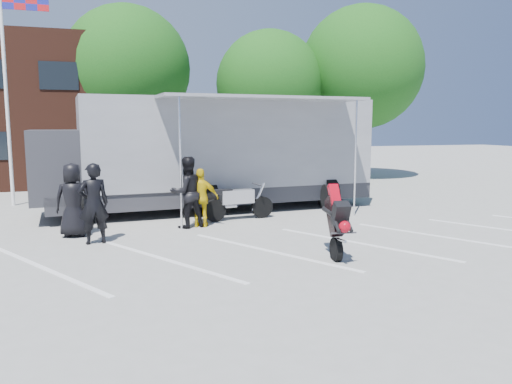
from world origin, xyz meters
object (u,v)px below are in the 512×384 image
parked_motorcycle (239,220)px  flagpole (12,63)px  transporter_truck (215,210)px  spectator_hivis (201,198)px  tree_left (127,69)px  spectator_leather_a (73,200)px  spectator_leather_b (94,204)px  tree_right (362,68)px  tree_mid (269,84)px  stunt_bike_rider (328,254)px  spectator_leather_c (187,192)px

parked_motorcycle → flagpole: bearing=46.7°
transporter_truck → spectator_hivis: size_ratio=7.06×
tree_left → transporter_truck: 10.87m
spectator_leather_a → spectator_leather_b: size_ratio=0.97×
tree_right → parked_motorcycle: 14.68m
flagpole → spectator_leather_a: bearing=-70.9°
tree_mid → transporter_truck: tree_mid is taller
tree_mid → parked_motorcycle: size_ratio=3.35×
parked_motorcycle → spectator_hivis: bearing=112.2°
stunt_bike_rider → spectator_leather_c: bearing=130.2°
spectator_leather_a → spectator_hivis: bearing=-166.4°
transporter_truck → tree_left: bearing=100.4°
flagpole → stunt_bike_rider: 13.28m
stunt_bike_rider → spectator_leather_a: bearing=154.0°
parked_motorcycle → spectator_leather_a: bearing=94.8°
tree_mid → spectator_leather_b: 15.30m
tree_mid → spectator_hivis: bearing=-118.1°
tree_left → spectator_leather_b: size_ratio=4.35×
transporter_truck → spectator_hivis: transporter_truck is taller
tree_left → parked_motorcycle: (2.55, -11.08, -5.57)m
transporter_truck → spectator_leather_b: spectator_leather_b is taller
flagpole → stunt_bike_rider: size_ratio=4.53×
stunt_bike_rider → spectator_leather_c: (-2.52, 3.87, 1.01)m
tree_right → stunt_bike_rider: 17.57m
spectator_leather_c → spectator_hivis: 0.43m
parked_motorcycle → spectator_leather_a: 4.90m
spectator_leather_b → parked_motorcycle: bearing=-165.5°
tree_right → spectator_leather_a: (-14.16, -10.52, -4.91)m
flagpole → spectator_leather_c: flagpole is taller
stunt_bike_rider → spectator_leather_a: (-5.53, 3.61, 0.96)m
tree_mid → spectator_leather_b: bearing=-125.8°
tree_right → parked_motorcycle: (-9.45, -9.58, -5.88)m
spectator_leather_b → spectator_leather_c: (2.50, 1.24, 0.01)m
tree_mid → stunt_bike_rider: size_ratio=4.34×
parked_motorcycle → stunt_bike_rider: 4.63m
tree_right → spectator_leather_b: size_ratio=4.59×
tree_right → stunt_bike_rider: (-8.63, -14.13, -5.88)m
parked_motorcycle → spectator_leather_c: bearing=105.2°
tree_left → tree_right: (12.00, -1.50, 0.31)m
spectator_leather_a → spectator_leather_b: bearing=127.5°
flagpole → transporter_truck: bearing=-25.1°
spectator_leather_c → spectator_hivis: bearing=159.9°
spectator_leather_b → spectator_hivis: spectator_leather_b is taller
tree_mid → transporter_truck: (-4.73, -8.05, -4.94)m
tree_mid → spectator_leather_c: bearing=-119.8°
transporter_truck → parked_motorcycle: (0.28, -2.02, 0.00)m
spectator_leather_a → stunt_bike_rider: bearing=156.6°
spectator_leather_a → spectator_hivis: (3.40, 0.23, -0.13)m
parked_motorcycle → spectator_leather_a: size_ratio=1.19×
flagpole → tree_right: size_ratio=0.88×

